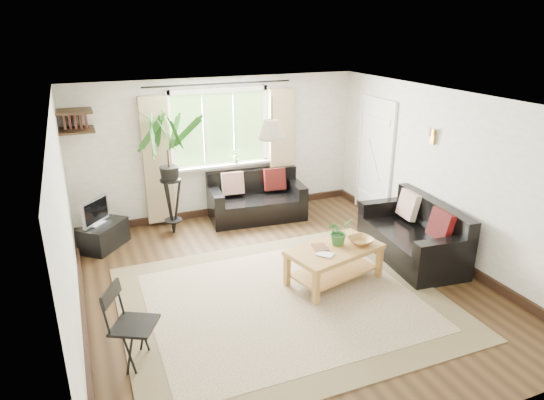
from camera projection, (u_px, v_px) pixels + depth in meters
name	position (u px, v px, depth m)	size (l,w,h in m)	color
floor	(284.00, 284.00, 6.39)	(5.50, 5.50, 0.00)	black
ceiling	(285.00, 101.00, 5.56)	(5.50, 5.50, 0.00)	white
wall_back	(220.00, 148.00, 8.36)	(5.00, 0.02, 2.40)	beige
wall_front	(435.00, 317.00, 3.60)	(5.00, 0.02, 2.40)	beige
wall_left	(67.00, 231.00, 5.08)	(0.02, 5.50, 2.40)	beige
wall_right	(445.00, 176.00, 6.88)	(0.02, 5.50, 2.40)	beige
rug	(284.00, 301.00, 5.99)	(3.86, 3.31, 0.02)	beige
window	(220.00, 129.00, 8.20)	(2.50, 0.16, 2.16)	white
door	(374.00, 160.00, 8.41)	(0.06, 0.96, 2.06)	silver
corner_shelf	(75.00, 121.00, 7.09)	(0.50, 0.50, 0.34)	black
pendant_lamp	(272.00, 125.00, 6.03)	(0.36, 0.36, 0.54)	beige
wall_sconce	(431.00, 134.00, 6.92)	(0.12, 0.12, 0.28)	beige
sofa_back	(257.00, 197.00, 8.42)	(1.62, 0.81, 0.76)	black
sofa_right	(412.00, 232.00, 6.97)	(0.86, 1.71, 0.81)	black
coffee_table	(334.00, 265.00, 6.37)	(1.22, 0.67, 0.50)	#966231
table_plant	(339.00, 232.00, 6.33)	(0.32, 0.28, 0.36)	#295B24
bowl	(360.00, 241.00, 6.38)	(0.33, 0.33, 0.08)	olive
book_a	(323.00, 257.00, 6.02)	(0.15, 0.21, 0.02)	silver
book_b	(314.00, 248.00, 6.24)	(0.17, 0.24, 0.02)	brown
tv_stand	(104.00, 235.00, 7.37)	(0.73, 0.41, 0.39)	black
tv	(95.00, 211.00, 7.20)	(0.56, 0.19, 0.43)	#A5A5AA
palm_stand	(170.00, 175.00, 7.61)	(0.77, 0.77, 1.98)	black
folding_chair	(135.00, 327.00, 4.79)	(0.44, 0.44, 0.86)	black
sill_plant	(236.00, 156.00, 8.39)	(0.14, 0.10, 0.27)	#2D6023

